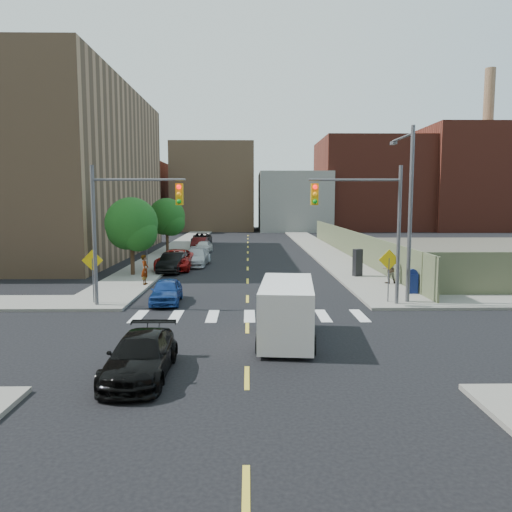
{
  "coord_description": "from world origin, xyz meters",
  "views": [
    {
      "loc": [
        0.05,
        -18.5,
        5.32
      ],
      "look_at": [
        0.51,
        11.02,
        2.0
      ],
      "focal_mm": 35.0,
      "sensor_mm": 36.0,
      "label": 1
    }
  ],
  "objects_px": {
    "parked_car_silver": "(196,257)",
    "pedestrian_west": "(145,270)",
    "parked_car_red": "(176,260)",
    "parked_car_white": "(204,247)",
    "parked_car_maroon": "(199,244)",
    "parked_car_grey": "(202,239)",
    "parked_car_blue": "(166,291)",
    "parked_car_black": "(173,263)",
    "black_sedan": "(141,356)",
    "payphone": "(358,263)",
    "mailbox": "(412,281)",
    "cargo_van": "(287,309)",
    "pedestrian_east": "(389,269)"
  },
  "relations": [
    {
      "from": "mailbox",
      "to": "payphone",
      "type": "distance_m",
      "value": 6.56
    },
    {
      "from": "parked_car_maroon",
      "to": "parked_car_white",
      "type": "bearing_deg",
      "value": -73.22
    },
    {
      "from": "parked_car_silver",
      "to": "parked_car_blue",
      "type": "bearing_deg",
      "value": -86.0
    },
    {
      "from": "pedestrian_west",
      "to": "cargo_van",
      "type": "bearing_deg",
      "value": -145.53
    },
    {
      "from": "parked_car_red",
      "to": "cargo_van",
      "type": "relative_size",
      "value": 1.08
    },
    {
      "from": "parked_car_silver",
      "to": "pedestrian_west",
      "type": "height_order",
      "value": "pedestrian_west"
    },
    {
      "from": "parked_car_grey",
      "to": "pedestrian_west",
      "type": "height_order",
      "value": "pedestrian_west"
    },
    {
      "from": "pedestrian_west",
      "to": "parked_car_silver",
      "type": "bearing_deg",
      "value": -11.03
    },
    {
      "from": "parked_car_grey",
      "to": "cargo_van",
      "type": "relative_size",
      "value": 0.99
    },
    {
      "from": "black_sedan",
      "to": "cargo_van",
      "type": "bearing_deg",
      "value": 40.1
    },
    {
      "from": "parked_car_maroon",
      "to": "parked_car_grey",
      "type": "distance_m",
      "value": 6.32
    },
    {
      "from": "black_sedan",
      "to": "pedestrian_west",
      "type": "xyz_separation_m",
      "value": [
        -3.1,
        15.76,
        0.42
      ]
    },
    {
      "from": "cargo_van",
      "to": "pedestrian_west",
      "type": "height_order",
      "value": "cargo_van"
    },
    {
      "from": "parked_car_blue",
      "to": "cargo_van",
      "type": "height_order",
      "value": "cargo_van"
    },
    {
      "from": "parked_car_maroon",
      "to": "payphone",
      "type": "height_order",
      "value": "payphone"
    },
    {
      "from": "parked_car_red",
      "to": "cargo_van",
      "type": "height_order",
      "value": "cargo_van"
    },
    {
      "from": "payphone",
      "to": "pedestrian_west",
      "type": "relative_size",
      "value": 1.01
    },
    {
      "from": "parked_car_red",
      "to": "payphone",
      "type": "xyz_separation_m",
      "value": [
        13.01,
        -4.32,
        0.31
      ]
    },
    {
      "from": "parked_car_black",
      "to": "payphone",
      "type": "height_order",
      "value": "payphone"
    },
    {
      "from": "parked_car_white",
      "to": "mailbox",
      "type": "bearing_deg",
      "value": -53.41
    },
    {
      "from": "parked_car_silver",
      "to": "parked_car_grey",
      "type": "distance_m",
      "value": 19.04
    },
    {
      "from": "parked_car_black",
      "to": "black_sedan",
      "type": "xyz_separation_m",
      "value": [
        2.3,
        -21.94,
        -0.08
      ]
    },
    {
      "from": "pedestrian_west",
      "to": "parked_car_black",
      "type": "bearing_deg",
      "value": -6.36
    },
    {
      "from": "black_sedan",
      "to": "mailbox",
      "type": "relative_size",
      "value": 3.25
    },
    {
      "from": "parked_car_black",
      "to": "mailbox",
      "type": "bearing_deg",
      "value": -27.3
    },
    {
      "from": "parked_car_maroon",
      "to": "pedestrian_east",
      "type": "height_order",
      "value": "pedestrian_east"
    },
    {
      "from": "parked_car_black",
      "to": "payphone",
      "type": "xyz_separation_m",
      "value": [
        13.01,
        -2.96,
        0.35
      ]
    },
    {
      "from": "mailbox",
      "to": "cargo_van",
      "type": "bearing_deg",
      "value": -128.33
    },
    {
      "from": "pedestrian_east",
      "to": "parked_car_silver",
      "type": "bearing_deg",
      "value": -48.47
    },
    {
      "from": "parked_car_blue",
      "to": "parked_car_black",
      "type": "xyz_separation_m",
      "value": [
        -1.3,
        11.08,
        0.09
      ]
    },
    {
      "from": "parked_car_silver",
      "to": "black_sedan",
      "type": "height_order",
      "value": "parked_car_silver"
    },
    {
      "from": "parked_car_blue",
      "to": "parked_car_white",
      "type": "xyz_separation_m",
      "value": [
        -0.28,
        24.86,
        -0.01
      ]
    },
    {
      "from": "parked_car_blue",
      "to": "pedestrian_east",
      "type": "xyz_separation_m",
      "value": [
        13.03,
        5.14,
        0.43
      ]
    },
    {
      "from": "parked_car_white",
      "to": "payphone",
      "type": "xyz_separation_m",
      "value": [
        11.99,
        -16.74,
        0.45
      ]
    },
    {
      "from": "parked_car_black",
      "to": "parked_car_maroon",
      "type": "relative_size",
      "value": 1.07
    },
    {
      "from": "parked_car_maroon",
      "to": "parked_car_grey",
      "type": "bearing_deg",
      "value": 95.26
    },
    {
      "from": "black_sedan",
      "to": "payphone",
      "type": "xyz_separation_m",
      "value": [
        10.71,
        18.98,
        0.43
      ]
    },
    {
      "from": "parked_car_silver",
      "to": "parked_car_white",
      "type": "distance_m",
      "value": 10.12
    },
    {
      "from": "parked_car_grey",
      "to": "pedestrian_west",
      "type": "bearing_deg",
      "value": -93.87
    },
    {
      "from": "parked_car_grey",
      "to": "pedestrian_east",
      "type": "bearing_deg",
      "value": -65.68
    },
    {
      "from": "parked_car_white",
      "to": "parked_car_maroon",
      "type": "xyz_separation_m",
      "value": [
        -0.67,
        2.57,
        0.05
      ]
    },
    {
      "from": "pedestrian_west",
      "to": "mailbox",
      "type": "bearing_deg",
      "value": -100.34
    },
    {
      "from": "payphone",
      "to": "parked_car_white",
      "type": "bearing_deg",
      "value": 105.08
    },
    {
      "from": "parked_car_black",
      "to": "cargo_van",
      "type": "height_order",
      "value": "cargo_van"
    },
    {
      "from": "parked_car_maroon",
      "to": "parked_car_black",
      "type": "bearing_deg",
      "value": -89.12
    },
    {
      "from": "parked_car_silver",
      "to": "parked_car_white",
      "type": "height_order",
      "value": "parked_car_silver"
    },
    {
      "from": "payphone",
      "to": "pedestrian_west",
      "type": "distance_m",
      "value": 14.18
    },
    {
      "from": "parked_car_red",
      "to": "parked_car_white",
      "type": "height_order",
      "value": "parked_car_red"
    },
    {
      "from": "parked_car_black",
      "to": "mailbox",
      "type": "xyz_separation_m",
      "value": [
        14.7,
        -9.29,
        0.09
      ]
    },
    {
      "from": "parked_car_blue",
      "to": "pedestrian_west",
      "type": "bearing_deg",
      "value": 110.46
    }
  ]
}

